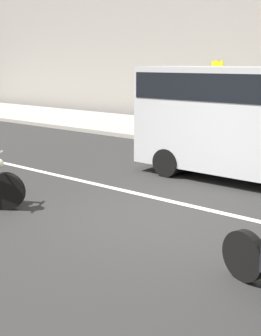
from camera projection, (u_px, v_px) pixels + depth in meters
name	position (u px, v px, depth m)	size (l,w,h in m)	color
ground_plane	(158.00, 219.00, 7.33)	(80.00, 80.00, 0.00)	#282828
lane_marking_stripe	(175.00, 202.00, 8.17)	(18.00, 0.14, 0.01)	silver
parked_van_silver	(246.00, 116.00, 9.50)	(4.62, 1.96, 2.42)	#B2B5BA
street_sign_post	(217.00, 89.00, 15.24)	(0.44, 0.08, 2.45)	gray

